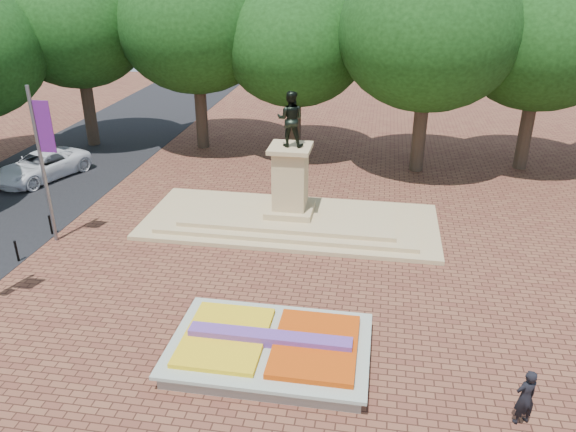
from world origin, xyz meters
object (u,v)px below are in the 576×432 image
Objects in this scene: monument at (290,207)px; flower_bed at (271,348)px; pedestrian at (525,397)px; van at (42,166)px.

flower_bed is at bearing -84.13° from monument.
flower_bed is 7.49m from pedestrian.
pedestrian is at bearing -12.03° from flower_bed.
monument is 14.25m from pedestrian.
pedestrian is at bearing -13.14° from van.
flower_bed is at bearing -20.37° from van.
monument reaches higher than flower_bed.
van is at bearing 166.44° from monument.
monument is 15.59m from van.
pedestrian is (23.49, -15.21, 0.09)m from van.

